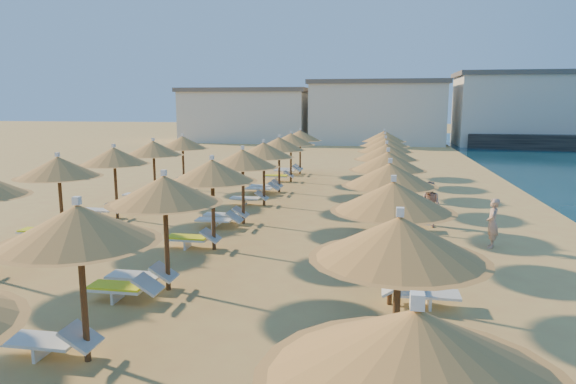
% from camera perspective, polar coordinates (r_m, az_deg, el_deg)
% --- Properties ---
extents(ground, '(220.00, 220.00, 0.00)m').
position_cam_1_polar(ground, '(15.86, 1.47, -7.18)').
color(ground, tan).
rests_on(ground, ground).
extents(hotel_blocks, '(47.95, 9.60, 8.10)m').
position_cam_1_polar(hotel_blocks, '(61.48, 11.09, 8.74)').
color(hotel_blocks, beige).
rests_on(hotel_blocks, ground).
extents(parasol_row_east, '(2.85, 35.96, 3.05)m').
position_cam_1_polar(parasol_row_east, '(17.26, 11.12, 2.56)').
color(parasol_row_east, brown).
rests_on(parasol_row_east, ground).
extents(parasol_row_west, '(2.85, 35.96, 3.05)m').
position_cam_1_polar(parasol_row_west, '(17.99, -6.57, 2.97)').
color(parasol_row_west, brown).
rests_on(parasol_row_west, ground).
extents(parasol_row_inland, '(2.85, 21.24, 3.05)m').
position_cam_1_polar(parasol_row_inland, '(20.15, -21.25, 3.10)').
color(parasol_row_inland, brown).
rests_on(parasol_row_inland, ground).
extents(loungers, '(13.94, 33.74, 0.66)m').
position_cam_1_polar(loungers, '(17.98, -2.90, -4.02)').
color(loungers, white).
rests_on(loungers, ground).
extents(beachgoer_a, '(0.51, 0.66, 1.62)m').
position_cam_1_polar(beachgoer_a, '(17.90, 21.76, -3.23)').
color(beachgoer_a, tan).
rests_on(beachgoer_a, ground).
extents(beachgoer_b, '(1.06, 1.06, 1.73)m').
position_cam_1_polar(beachgoer_b, '(20.17, 15.49, -1.33)').
color(beachgoer_b, tan).
rests_on(beachgoer_b, ground).
extents(beachgoer_c, '(1.02, 0.67, 1.61)m').
position_cam_1_polar(beachgoer_c, '(25.16, 13.03, 0.78)').
color(beachgoer_c, tan).
rests_on(beachgoer_c, ground).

